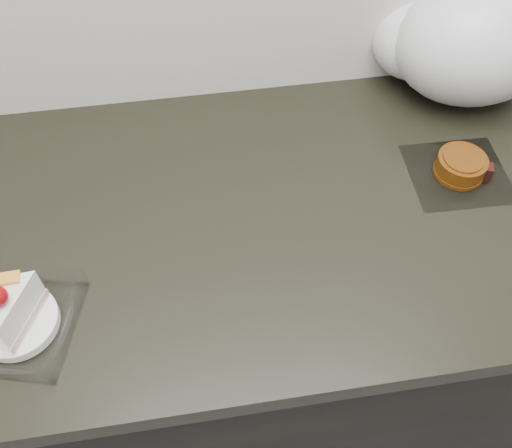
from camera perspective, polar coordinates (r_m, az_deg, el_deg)
counter at (r=1.33m, az=0.66°, el=-10.72°), size 2.04×0.64×0.90m
cake_tray at (r=0.88m, az=-23.20°, el=-8.38°), size 0.20×0.20×0.13m
mooncake_wrap at (r=1.06m, az=19.82°, el=5.35°), size 0.17×0.16×0.04m
plastic_bag at (r=1.17m, az=20.29°, el=16.85°), size 0.39×0.34×0.29m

